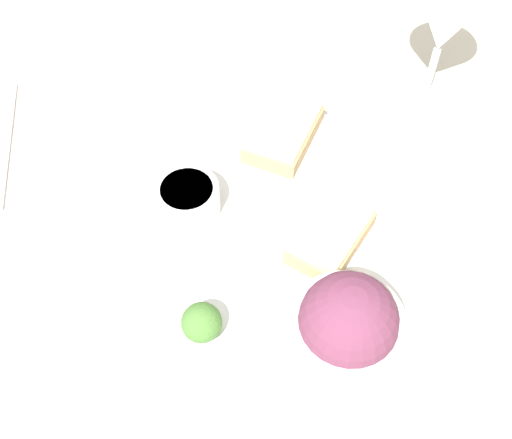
{
  "coord_description": "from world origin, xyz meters",
  "views": [
    {
      "loc": [
        0.22,
        0.26,
        0.52
      ],
      "look_at": [
        0.0,
        0.0,
        0.03
      ],
      "focal_mm": 45.0,
      "sensor_mm": 36.0,
      "label": 1
    }
  ],
  "objects": [
    {
      "name": "ground_plane",
      "position": [
        0.0,
        0.0,
        0.0
      ],
      "size": [
        4.0,
        4.0,
        0.0
      ],
      "primitive_type": "plane",
      "color": "beige"
    },
    {
      "name": "dinner_plate",
      "position": [
        0.0,
        0.0,
        0.01
      ],
      "size": [
        0.35,
        0.35,
        0.01
      ],
      "color": "white",
      "rests_on": "ground_plane"
    },
    {
      "name": "salad_bowl",
      "position": [
        0.02,
        0.14,
        0.05
      ],
      "size": [
        0.09,
        0.09,
        0.09
      ],
      "color": "silver",
      "rests_on": "dinner_plate"
    },
    {
      "name": "sauce_ramekin",
      "position": [
        0.03,
        -0.06,
        0.03
      ],
      "size": [
        0.06,
        0.06,
        0.03
      ],
      "color": "white",
      "rests_on": "dinner_plate"
    },
    {
      "name": "cheese_toast_near",
      "position": [
        -0.1,
        -0.07,
        0.03
      ],
      "size": [
        0.11,
        0.09,
        0.03
      ],
      "color": "tan",
      "rests_on": "dinner_plate"
    },
    {
      "name": "cheese_toast_far",
      "position": [
        -0.04,
        0.05,
        0.03
      ],
      "size": [
        0.1,
        0.08,
        0.03
      ],
      "color": "tan",
      "rests_on": "dinner_plate"
    },
    {
      "name": "wine_glass",
      "position": [
        -0.26,
        -0.02,
        0.12
      ],
      "size": [
        0.08,
        0.08,
        0.17
      ],
      "color": "silver",
      "rests_on": "ground_plane"
    },
    {
      "name": "garnish",
      "position": [
        0.1,
        0.05,
        0.03
      ],
      "size": [
        0.03,
        0.03,
        0.03
      ],
      "color": "#477533",
      "rests_on": "dinner_plate"
    },
    {
      "name": "fork",
      "position": [
        0.13,
        -0.27,
        0.0
      ],
      "size": [
        0.1,
        0.16,
        0.01
      ],
      "color": "silver",
      "rests_on": "ground_plane"
    }
  ]
}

